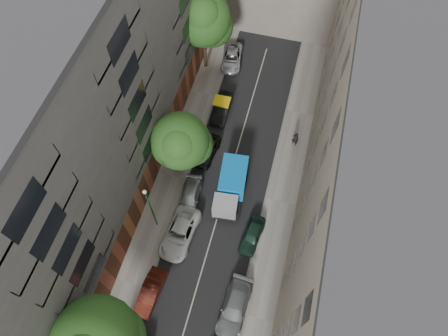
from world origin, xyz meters
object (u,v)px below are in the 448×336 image
(car_left_3, at_px, (190,197))
(lamp_post, at_px, (150,205))
(car_right_1, at_px, (235,308))
(car_left_1, at_px, (150,292))
(car_left_4, at_px, (208,151))
(car_left_5, at_px, (222,108))
(tarp_truck, at_px, (231,186))
(car_left_2, at_px, (180,233))
(tree_far, at_px, (204,21))
(tree_mid, at_px, (181,143))
(car_left_6, at_px, (232,58))
(car_right_2, at_px, (252,235))
(pedestrian, at_px, (295,139))

(car_left_3, bearing_deg, lamp_post, -129.65)
(car_right_1, height_order, lamp_post, lamp_post)
(car_left_1, height_order, car_left_4, car_left_4)
(car_left_5, bearing_deg, car_right_1, -72.78)
(tarp_truck, height_order, car_left_3, tarp_truck)
(car_left_2, distance_m, tree_far, 21.88)
(lamp_post, bearing_deg, car_right_1, -32.01)
(car_right_1, distance_m, tree_far, 28.23)
(tree_mid, distance_m, tree_far, 14.06)
(car_left_4, bearing_deg, car_left_6, 100.82)
(car_right_2, bearing_deg, car_left_2, -158.75)
(tree_mid, bearing_deg, car_left_5, 77.77)
(lamp_post, bearing_deg, car_left_1, -74.94)
(car_left_2, bearing_deg, lamp_post, 172.20)
(car_left_1, xyz_separation_m, tree_far, (-2.70, 26.34, 6.10))
(car_left_3, distance_m, car_left_5, 11.06)
(car_right_2, relative_size, tree_far, 0.39)
(tree_far, xyz_separation_m, lamp_post, (1.05, -20.20, -2.37))
(lamp_post, distance_m, pedestrian, 16.59)
(tree_mid, xyz_separation_m, pedestrian, (10.09, 5.71, -3.74))
(pedestrian, bearing_deg, car_left_2, 75.33)
(car_left_3, xyz_separation_m, car_left_4, (0.21, 5.46, 0.06))
(car_left_5, height_order, car_right_2, car_left_5)
(tree_mid, distance_m, pedestrian, 12.19)
(car_left_5, distance_m, lamp_post, 14.94)
(car_left_2, distance_m, pedestrian, 15.18)
(tree_mid, bearing_deg, car_left_4, 53.03)
(car_left_5, bearing_deg, pedestrian, -15.08)
(car_left_6, bearing_deg, lamp_post, -102.66)
(car_left_1, height_order, pedestrian, pedestrian)
(car_left_4, distance_m, car_left_6, 13.22)
(car_left_5, bearing_deg, car_left_6, 95.32)
(car_right_1, height_order, pedestrian, pedestrian)
(tree_mid, bearing_deg, car_left_1, -85.87)
(car_left_6, bearing_deg, tarp_truck, -84.40)
(car_left_4, relative_size, pedestrian, 2.16)
(tree_far, bearing_deg, car_left_5, -59.45)
(car_left_5, height_order, tree_far, tree_far)
(car_left_3, distance_m, car_left_4, 5.46)
(car_right_2, bearing_deg, car_left_4, 137.43)
(tree_far, bearing_deg, car_left_3, -79.04)
(car_left_5, height_order, pedestrian, pedestrian)
(car_left_1, xyz_separation_m, car_left_5, (0.80, 20.40, 0.05))
(car_left_3, height_order, car_left_4, car_left_4)
(car_left_5, bearing_deg, tree_far, 119.86)
(car_left_5, bearing_deg, tree_mid, -102.92)
(car_left_2, xyz_separation_m, car_left_6, (-0.80, 22.40, -0.08))
(tree_far, bearing_deg, tarp_truck, -65.65)
(car_left_4, relative_size, car_right_1, 0.80)
(car_left_3, bearing_deg, car_right_2, -22.88)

